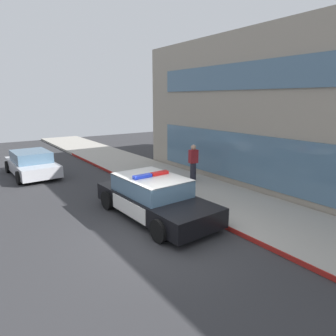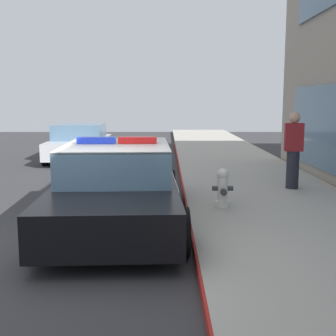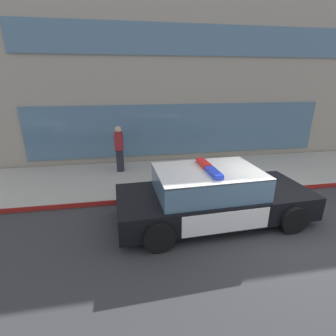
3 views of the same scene
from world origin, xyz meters
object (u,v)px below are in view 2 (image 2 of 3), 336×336
(police_cruiser, at_px, (117,185))
(fire_hydrant, at_px, (223,188))
(pedestrian_on_sidewalk, at_px, (293,150))
(car_far_lane, at_px, (80,142))

(police_cruiser, distance_m, fire_hydrant, 1.99)
(pedestrian_on_sidewalk, bearing_deg, car_far_lane, -126.94)
(police_cruiser, distance_m, pedestrian_on_sidewalk, 4.37)
(police_cruiser, bearing_deg, fire_hydrant, 104.83)
(fire_hydrant, xyz_separation_m, pedestrian_on_sidewalk, (-1.74, 1.79, 0.51))
(fire_hydrant, bearing_deg, police_cruiser, -72.71)
(fire_hydrant, relative_size, pedestrian_on_sidewalk, 0.42)
(police_cruiser, xyz_separation_m, pedestrian_on_sidewalk, (-2.33, 3.68, 0.33))
(fire_hydrant, height_order, car_far_lane, car_far_lane)
(car_far_lane, height_order, pedestrian_on_sidewalk, pedestrian_on_sidewalk)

